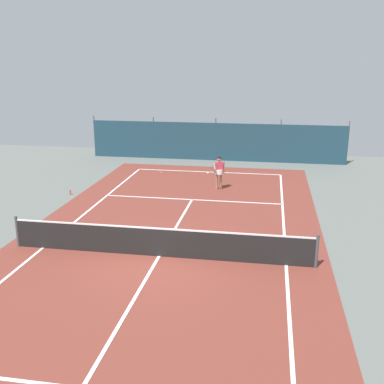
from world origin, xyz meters
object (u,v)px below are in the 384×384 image
Objects in this scene: tennis_ball_near_player at (161,173)px; tennis_net at (159,242)px; tennis_player at (219,171)px; parked_car at (221,139)px; water_bottle at (70,192)px.

tennis_net is at bearing -76.91° from tennis_ball_near_player.
tennis_player is 0.38× the size of parked_car.
tennis_net is 18.32m from parked_car.
water_bottle is (-5.91, -12.06, -0.72)m from parked_car.
tennis_net is at bearing 84.71° from parked_car.
tennis_ball_near_player is (-2.60, 11.18, -0.48)m from tennis_net.
tennis_net is 6.17× the size of tennis_player.
tennis_player is 7.30m from water_bottle.
tennis_player reaches higher than tennis_ball_near_player.
tennis_ball_near_player is 0.28× the size of water_bottle.
parked_car is (-0.00, 18.32, 0.33)m from tennis_net.
tennis_ball_near_player is (-3.61, 2.78, -0.93)m from tennis_player.
parked_car is at bearing 70.00° from tennis_ball_near_player.
tennis_net is 42.17× the size of water_bottle.
tennis_ball_near_player is 5.94m from water_bottle.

